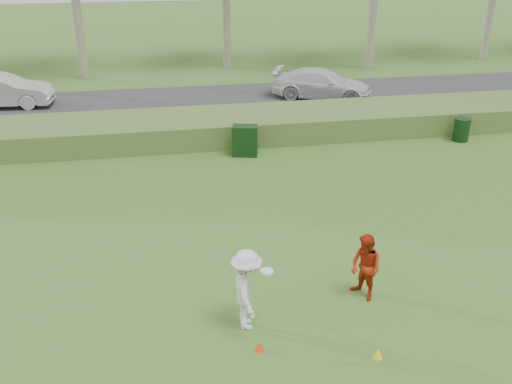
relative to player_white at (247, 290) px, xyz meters
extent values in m
plane|color=#346020|center=(0.83, -0.40, -0.87)|extent=(120.00, 120.00, 0.00)
cube|color=#446327|center=(0.83, 11.60, -0.42)|extent=(80.00, 3.00, 0.90)
cube|color=#2D2D2D|center=(0.83, 16.60, -0.84)|extent=(80.00, 6.00, 0.06)
imported|color=silver|center=(0.00, 0.00, 0.00)|extent=(0.69, 1.15, 1.74)
cylinder|color=white|center=(0.40, 0.00, 0.38)|extent=(0.27, 0.27, 0.03)
imported|color=#A2250D|center=(2.67, 0.53, -0.11)|extent=(0.83, 0.91, 1.51)
cone|color=#FF3E0D|center=(0.10, -0.79, -0.76)|extent=(0.19, 0.19, 0.21)
cone|color=yellow|center=(2.26, -1.39, -0.76)|extent=(0.19, 0.19, 0.21)
cube|color=black|center=(1.52, 9.57, -0.32)|extent=(0.98, 0.73, 1.09)
cylinder|color=black|center=(9.87, 9.61, -0.43)|extent=(0.73, 0.73, 0.88)
imported|color=silver|center=(-8.28, 17.39, -0.08)|extent=(4.53, 1.84, 1.46)
imported|color=silver|center=(6.30, 16.23, -0.13)|extent=(5.01, 3.64, 1.35)
camera|label=1|loc=(-1.50, -9.30, 6.47)|focal=40.00mm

